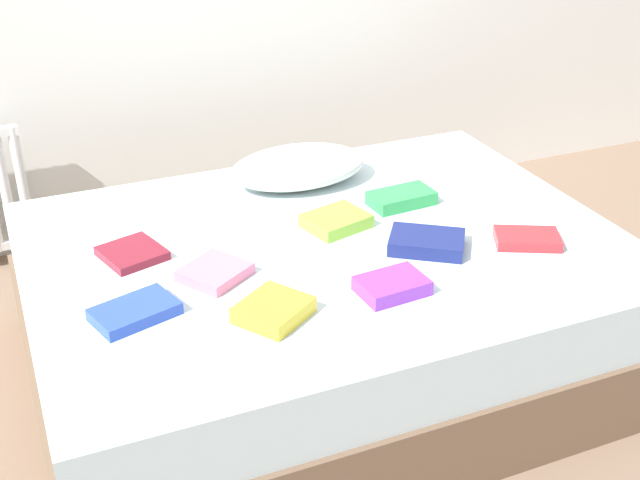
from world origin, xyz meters
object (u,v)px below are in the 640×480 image
(textbook_yellow, at_px, (273,310))
(textbook_maroon, at_px, (132,253))
(textbook_purple, at_px, (392,286))
(bed, at_px, (326,305))
(textbook_red, at_px, (527,239))
(textbook_green, at_px, (401,198))
(textbook_pink, at_px, (215,272))
(textbook_navy, at_px, (427,242))
(textbook_blue, at_px, (135,312))
(textbook_lime, at_px, (336,221))
(pillow, at_px, (298,167))

(textbook_yellow, distance_m, textbook_maroon, 0.59)
(textbook_purple, bearing_deg, bed, 93.57)
(bed, height_order, textbook_maroon, textbook_maroon)
(textbook_yellow, bearing_deg, bed, 14.53)
(bed, distance_m, textbook_yellow, 0.56)
(textbook_red, bearing_deg, textbook_yellow, -148.40)
(textbook_green, height_order, textbook_pink, textbook_green)
(textbook_navy, relative_size, textbook_purple, 1.21)
(textbook_blue, relative_size, textbook_lime, 1.14)
(textbook_yellow, relative_size, textbook_purple, 0.95)
(textbook_navy, relative_size, textbook_green, 1.04)
(textbook_blue, bearing_deg, textbook_red, -19.67)
(bed, xyz_separation_m, textbook_purple, (0.05, -0.38, 0.28))
(bed, height_order, textbook_red, textbook_red)
(textbook_lime, height_order, textbook_purple, same)
(pillow, xyz_separation_m, textbook_blue, (-0.78, -0.69, -0.05))
(textbook_pink, height_order, textbook_purple, textbook_purple)
(pillow, height_order, textbook_maroon, pillow)
(bed, relative_size, textbook_yellow, 10.51)
(textbook_navy, bearing_deg, textbook_lime, 163.25)
(textbook_navy, bearing_deg, textbook_maroon, -165.04)
(pillow, xyz_separation_m, textbook_lime, (-0.02, -0.40, -0.04))
(bed, relative_size, textbook_maroon, 10.55)
(textbook_green, bearing_deg, textbook_purple, -124.35)
(pillow, bearing_deg, textbook_pink, -131.64)
(bed, xyz_separation_m, textbook_blue, (-0.69, -0.21, 0.27))
(textbook_maroon, distance_m, textbook_purple, 0.85)
(pillow, relative_size, textbook_yellow, 2.81)
(bed, relative_size, textbook_blue, 8.58)
(textbook_lime, relative_size, textbook_yellow, 1.07)
(textbook_navy, distance_m, textbook_lime, 0.34)
(textbook_pink, height_order, textbook_lime, textbook_lime)
(bed, relative_size, textbook_navy, 8.27)
(textbook_lime, height_order, textbook_red, textbook_lime)
(textbook_green, xyz_separation_m, textbook_yellow, (-0.69, -0.52, -0.00))
(textbook_red, relative_size, textbook_purple, 1.05)
(textbook_blue, relative_size, textbook_pink, 1.26)
(textbook_red, bearing_deg, textbook_navy, -170.63)
(textbook_purple, bearing_deg, textbook_maroon, 137.78)
(textbook_pink, height_order, textbook_red, same)
(textbook_pink, xyz_separation_m, textbook_yellow, (0.09, -0.28, 0.01))
(textbook_maroon, bearing_deg, pillow, 8.88)
(textbook_green, bearing_deg, textbook_maroon, 176.88)
(textbook_maroon, bearing_deg, textbook_purple, -54.26)
(textbook_green, distance_m, textbook_red, 0.50)
(pillow, distance_m, textbook_lime, 0.40)
(textbook_pink, distance_m, textbook_yellow, 0.30)
(textbook_green, relative_size, textbook_red, 1.11)
(textbook_green, relative_size, textbook_yellow, 1.23)
(textbook_blue, relative_size, textbook_yellow, 1.22)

